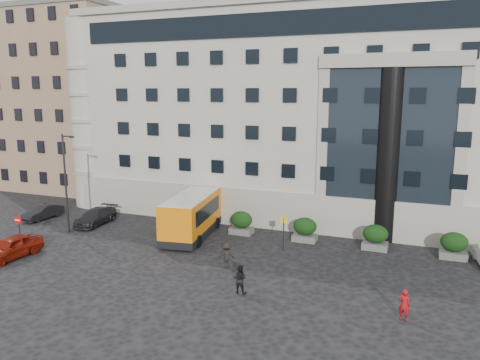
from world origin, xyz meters
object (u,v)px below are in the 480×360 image
Objects in this scene: no_entry_sign at (18,224)px; hedge_c at (305,229)px; parked_car_d at (129,190)px; minibus at (192,214)px; street_lamp at (66,180)px; pedestrian_c at (227,255)px; parked_car_b at (43,212)px; red_truck at (140,181)px; hedge_d at (375,237)px; parked_car_a at (11,248)px; parked_car_c at (96,217)px; pedestrian_a at (404,305)px; hedge_b at (241,222)px; pedestrian_b at (240,279)px; hedge_e at (454,245)px; hedge_a at (184,216)px; bus_stop_sign at (284,228)px.

hedge_c is at bearing 24.49° from no_entry_sign.
minibus is at bearing -30.78° from parked_car_d.
street_lamp is 15.55m from pedestrian_c.
parked_car_b is 10.44m from parked_car_d.
no_entry_sign is at bearing -93.32° from red_truck.
no_entry_sign is (-24.60, -8.84, 0.72)m from hedge_d.
hedge_c is at bearing -35.97° from red_truck.
street_lamp reaches higher than parked_car_a.
street_lamp is 16.00m from red_truck.
parked_car_c is 2.77× the size of pedestrian_c.
pedestrian_a reaches higher than parked_car_a.
no_entry_sign is (-14.20, -8.84, 0.72)m from hedge_b.
pedestrian_b reaches higher than parked_car_d.
hedge_d is 0.48× the size of parked_car_b.
minibus reaches higher than pedestrian_a.
hedge_b is 19.57m from red_truck.
hedge_e is 0.79× the size of no_entry_sign.
hedge_a is 10.09m from pedestrian_c.
pedestrian_c is at bearing -54.28° from red_truck.
street_lamp is 4.79× the size of pedestrian_b.
minibus is 1.80× the size of parked_car_a.
hedge_c is at bearing -98.01° from pedestrian_b.
pedestrian_b is (3.98, -10.55, -0.09)m from hedge_b.
red_truck is at bearing -47.27° from pedestrian_b.
pedestrian_b is (22.18, -8.17, 0.21)m from parked_car_b.
hedge_a is at bearing -15.82° from pedestrian_a.
hedge_b is 14.41m from street_lamp.
parked_car_c is at bearing 93.95° from parked_car_a.
hedge_b is at bearing 180.00° from hedge_d.
hedge_e is 0.37× the size of red_truck.
hedge_e reaches higher than parked_car_a.
red_truck is 2.77m from parked_car_d.
pedestrian_b is at bearing 14.50° from pedestrian_a.
red_truck reaches higher than parked_car_a.
hedge_a is 0.40× the size of parked_car_c.
parked_car_d is 34.28m from pedestrian_a.
parked_car_a reaches higher than parked_car_b.
no_entry_sign is (-9.00, -8.84, 0.72)m from hedge_a.
bus_stop_sign is 19.46m from no_entry_sign.
pedestrian_b reaches higher than parked_car_a.
parked_car_a is 0.98× the size of parked_car_c.
hedge_e is at bearing 8.89° from parked_car_b.
bus_stop_sign is 1.09× the size of no_entry_sign.
pedestrian_c is (18.28, -17.81, -0.45)m from red_truck.
no_entry_sign is 0.47× the size of red_truck.
bus_stop_sign is at bearing 29.81° from parked_car_a.
no_entry_sign reaches higher than pedestrian_c.
minibus is 4.88× the size of pedestrian_c.
pedestrian_a is at bearing 5.01° from parked_car_a.
pedestrian_b reaches higher than pedestrian_a.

